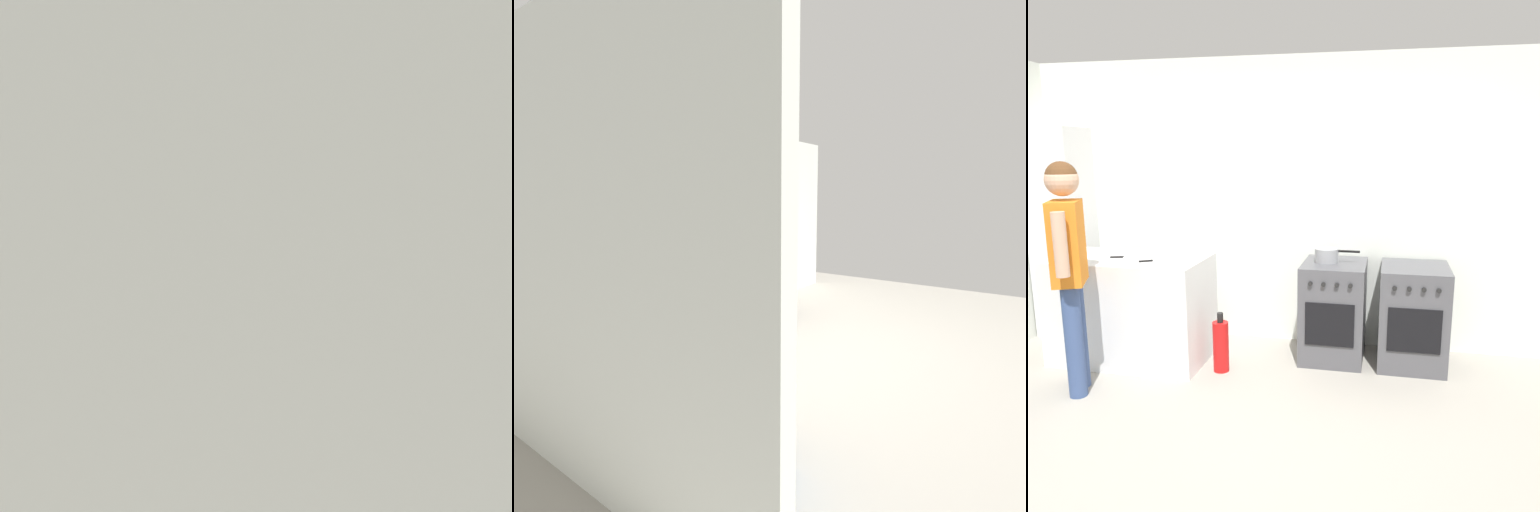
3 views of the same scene
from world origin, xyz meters
The scene contains 14 objects.
ground_plane centered at (0.00, 0.00, 0.00)m, with size 8.00×8.00×0.00m, color gray.
back_wall centered at (0.00, 1.95, 1.30)m, with size 6.00×0.10×2.60m, color silver.
side_wall_left centered at (-2.60, 0.40, 1.30)m, with size 0.10×3.10×2.60m, color silver.
counter_unit centered at (-1.35, 1.20, 0.45)m, with size 1.30×0.70×0.90m, color silver.
oven_left centered at (0.35, 1.58, 0.43)m, with size 0.53×0.62×0.85m.
oven_right centered at (1.02, 1.58, 0.43)m, with size 0.55×0.62×0.85m.
pot centered at (0.28, 1.60, 0.91)m, with size 0.38×0.20×0.12m.
knife_utility centered at (-1.09, 1.12, 0.90)m, with size 0.23×0.16×0.01m.
knife_chef centered at (-1.36, 1.20, 0.90)m, with size 0.31×0.11×0.01m.
person centered at (-1.45, 0.55, 1.04)m, with size 0.33×0.52×1.72m.
fire_extinguisher centered at (-0.52, 1.10, 0.22)m, with size 0.13×0.13×0.50m.
recycling_crate_lower centered at (-2.04, -0.49, 0.14)m, with size 0.52×0.36×0.28m, color #235193.
recycling_crate_upper centered at (-2.04, -0.49, 0.42)m, with size 0.52×0.36×0.28m, color #235193.
larder_cabinet centered at (-2.30, 1.68, 1.00)m, with size 0.48×0.44×2.00m, color silver.
Camera 2 is at (-3.68, -1.86, 1.63)m, focal length 28.00 mm.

